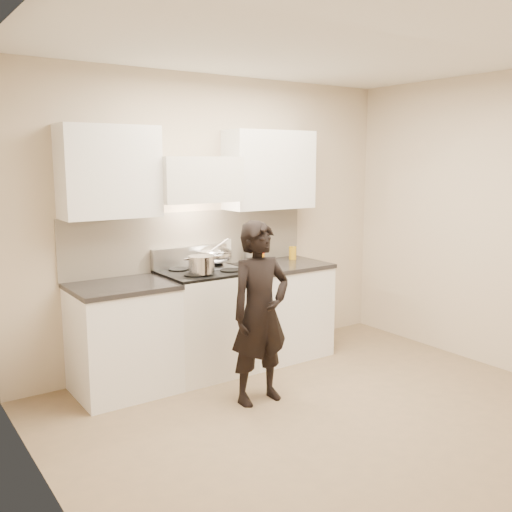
{
  "coord_description": "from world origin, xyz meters",
  "views": [
    {
      "loc": [
        -2.75,
        -2.95,
        1.92
      ],
      "look_at": [
        0.0,
        1.05,
        1.1
      ],
      "focal_mm": 40.0,
      "sensor_mm": 36.0,
      "label": 1
    }
  ],
  "objects_px": {
    "person": "(260,313)",
    "wok": "(214,255)",
    "stove": "(205,321)",
    "counter_right": "(278,309)",
    "utensil_crock": "(248,255)"
  },
  "relations": [
    {
      "from": "person",
      "to": "wok",
      "type": "bearing_deg",
      "value": 81.57
    },
    {
      "from": "wok",
      "to": "person",
      "type": "height_order",
      "value": "person"
    },
    {
      "from": "stove",
      "to": "person",
      "type": "xyz_separation_m",
      "value": [
        0.05,
        -0.8,
        0.25
      ]
    },
    {
      "from": "counter_right",
      "to": "wok",
      "type": "relative_size",
      "value": 2.29
    },
    {
      "from": "counter_right",
      "to": "wok",
      "type": "height_order",
      "value": "wok"
    },
    {
      "from": "person",
      "to": "counter_right",
      "type": "bearing_deg",
      "value": 45.8
    },
    {
      "from": "counter_right",
      "to": "utensil_crock",
      "type": "distance_m",
      "value": 0.62
    },
    {
      "from": "stove",
      "to": "counter_right",
      "type": "distance_m",
      "value": 0.83
    },
    {
      "from": "utensil_crock",
      "to": "person",
      "type": "distance_m",
      "value": 1.18
    },
    {
      "from": "utensil_crock",
      "to": "person",
      "type": "xyz_separation_m",
      "value": [
        -0.56,
        -1.01,
        -0.28
      ]
    },
    {
      "from": "stove",
      "to": "counter_right",
      "type": "bearing_deg",
      "value": 0.0
    },
    {
      "from": "stove",
      "to": "wok",
      "type": "height_order",
      "value": "wok"
    },
    {
      "from": "counter_right",
      "to": "utensil_crock",
      "type": "height_order",
      "value": "utensil_crock"
    },
    {
      "from": "counter_right",
      "to": "person",
      "type": "relative_size",
      "value": 0.63
    },
    {
      "from": "counter_right",
      "to": "person",
      "type": "xyz_separation_m",
      "value": [
        -0.78,
        -0.8,
        0.27
      ]
    }
  ]
}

